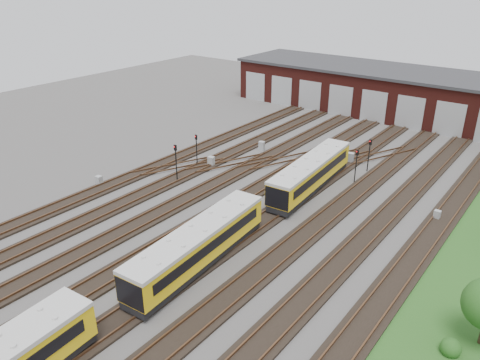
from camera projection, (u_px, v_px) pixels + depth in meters
The scene contains 14 objects.
ground at pixel (233, 222), 39.45m from camera, with size 120.00×120.00×0.00m, color #423F3D.
track_network at pixel (235, 218), 39.93m from camera, with size 30.40×70.00×0.33m.
maintenance_shed at pixel (404, 93), 67.10m from camera, with size 51.00×12.50×6.35m.
metro_train at pixel (198, 245), 32.96m from camera, with size 3.37×45.53×2.77m.
signal_mast_0 at pixel (196, 146), 50.19m from camera, with size 0.29×0.27×3.42m.
signal_mast_1 at pixel (176, 158), 46.15m from camera, with size 0.30×0.28×3.85m.
signal_mast_2 at pixel (369, 151), 48.52m from camera, with size 0.30×0.28×3.51m.
signal_mast_3 at pixel (356, 162), 45.97m from camera, with size 0.30×0.29×3.45m.
relay_cabinet_0 at pixel (99, 181), 45.95m from camera, with size 0.61×0.51×1.01m, color #9EA1A3.
relay_cabinet_1 at pixel (211, 161), 50.46m from camera, with size 0.65×0.54×1.09m, color #9EA1A3.
relay_cabinet_2 at pixel (262, 146), 54.94m from camera, with size 0.64×0.53×1.06m, color #9EA1A3.
relay_cabinet_3 at pixel (350, 158), 51.36m from camera, with size 0.69×0.57×1.15m, color #9EA1A3.
relay_cabinet_4 at pixel (437, 215), 39.73m from camera, with size 0.51×0.43×0.86m, color #9EA1A3.
bush_0 at pixel (451, 345), 25.79m from camera, with size 1.14×1.14×1.14m, color #1E4C15.
Camera 1 is at (21.37, -27.03, 19.55)m, focal length 35.00 mm.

